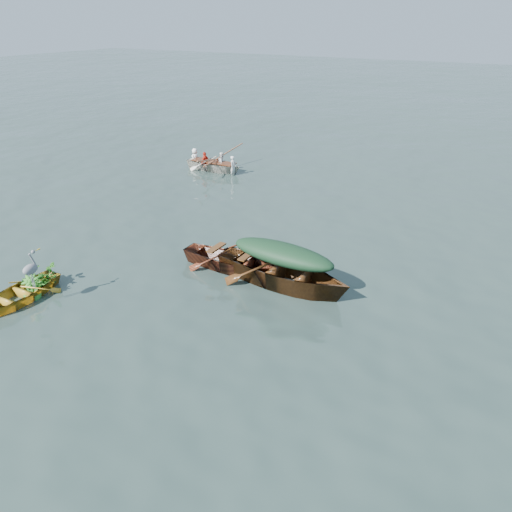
{
  "coord_description": "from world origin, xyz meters",
  "views": [
    {
      "loc": [
        6.79,
        -8.53,
        6.3
      ],
      "look_at": [
        0.92,
        1.76,
        0.5
      ],
      "focal_mm": 35.0,
      "sensor_mm": 36.0,
      "label": 1
    }
  ],
  "objects_px": {
    "green_tarp_boat": "(282,285)",
    "open_wooden_boat": "(232,270)",
    "rowed_boat": "(214,171)",
    "yellow_dinghy": "(20,300)",
    "heron": "(31,274)"
  },
  "relations": [
    {
      "from": "green_tarp_boat",
      "to": "heron",
      "type": "xyz_separation_m",
      "value": [
        -4.65,
        -3.73,
        0.83
      ]
    },
    {
      "from": "green_tarp_boat",
      "to": "open_wooden_boat",
      "type": "xyz_separation_m",
      "value": [
        -1.57,
        0.09,
        0.0
      ]
    },
    {
      "from": "green_tarp_boat",
      "to": "rowed_boat",
      "type": "relative_size",
      "value": 1.37
    },
    {
      "from": "heron",
      "to": "rowed_boat",
      "type": "bearing_deg",
      "value": 99.0
    },
    {
      "from": "yellow_dinghy",
      "to": "green_tarp_boat",
      "type": "xyz_separation_m",
      "value": [
        5.2,
        3.82,
        0.0
      ]
    },
    {
      "from": "green_tarp_boat",
      "to": "rowed_boat",
      "type": "height_order",
      "value": "green_tarp_boat"
    },
    {
      "from": "open_wooden_boat",
      "to": "rowed_boat",
      "type": "distance_m",
      "value": 9.52
    },
    {
      "from": "rowed_boat",
      "to": "heron",
      "type": "bearing_deg",
      "value": -167.2
    },
    {
      "from": "green_tarp_boat",
      "to": "open_wooden_boat",
      "type": "height_order",
      "value": "green_tarp_boat"
    },
    {
      "from": "heron",
      "to": "open_wooden_boat",
      "type": "bearing_deg",
      "value": 47.11
    },
    {
      "from": "yellow_dinghy",
      "to": "rowed_boat",
      "type": "distance_m",
      "value": 11.71
    },
    {
      "from": "heron",
      "to": "yellow_dinghy",
      "type": "bearing_deg",
      "value": -174.81
    },
    {
      "from": "yellow_dinghy",
      "to": "rowed_boat",
      "type": "height_order",
      "value": "rowed_boat"
    },
    {
      "from": "rowed_boat",
      "to": "green_tarp_boat",
      "type": "bearing_deg",
      "value": -136.77
    },
    {
      "from": "green_tarp_boat",
      "to": "open_wooden_boat",
      "type": "bearing_deg",
      "value": 90.0
    }
  ]
}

